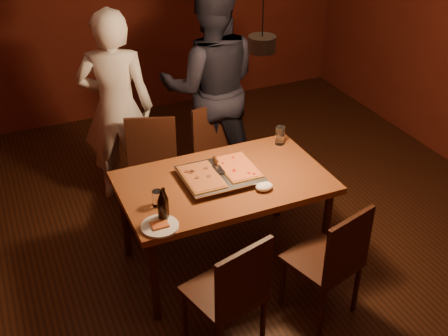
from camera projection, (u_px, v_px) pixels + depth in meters
name	position (u px, v px, depth m)	size (l,w,h in m)	color
room_shell	(260.00, 95.00, 3.74)	(6.00, 6.00, 6.00)	#361B0E
dining_table	(224.00, 188.00, 4.08)	(1.50, 0.90, 0.75)	brown
chair_far_left	(152.00, 162.00, 4.67)	(0.54, 0.54, 0.49)	#38190F
chair_far_right	(220.00, 146.00, 4.91)	(0.50, 0.50, 0.49)	#38190F
chair_near_left	(232.00, 287.00, 3.40)	(0.52, 0.52, 0.49)	#38190F
chair_near_right	(333.00, 255.00, 3.66)	(0.52, 0.52, 0.49)	#38190F
pizza_tray	(220.00, 176.00, 4.04)	(0.55, 0.45, 0.05)	silver
pizza_meat	(202.00, 177.00, 3.97)	(0.25, 0.39, 0.02)	maroon
pizza_cheese	(238.00, 167.00, 4.09)	(0.24, 0.38, 0.02)	gold
spatula	(219.00, 169.00, 4.05)	(0.09, 0.24, 0.04)	silver
beer_bottle_a	(162.00, 206.00, 3.56)	(0.06, 0.06, 0.23)	black
beer_bottle_b	(164.00, 203.00, 3.59)	(0.06, 0.06, 0.23)	black
water_glass_left	(157.00, 198.00, 3.74)	(0.07, 0.07, 0.11)	silver
water_glass_right	(280.00, 135.00, 4.46)	(0.07, 0.07, 0.15)	silver
plate_slice	(160.00, 226.00, 3.56)	(0.24, 0.24, 0.03)	white
napkin	(264.00, 187.00, 3.92)	(0.13, 0.10, 0.05)	white
diner_white	(117.00, 108.00, 4.79)	(0.63, 0.42, 1.74)	white
diner_dark	(211.00, 87.00, 4.99)	(0.92, 0.72, 1.90)	black
pendant_lamp	(262.00, 42.00, 3.55)	(0.18, 0.18, 1.10)	black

